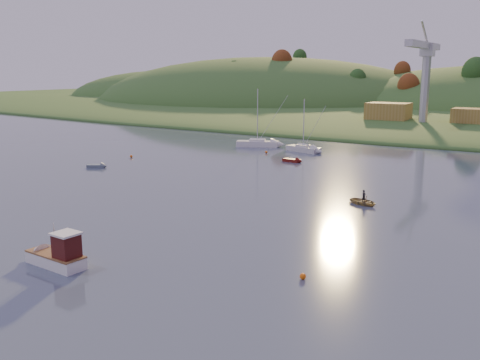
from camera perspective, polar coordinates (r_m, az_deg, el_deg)
The scene contains 18 objects.
shore_slope at distance 191.31m, azimuth 21.46°, elevation 6.07°, with size 640.00×150.00×7.00m, color #335522.
hill_left_far at distance 308.00m, azimuth -7.38°, elevation 8.57°, with size 120.00×100.00×32.00m, color #335522.
hill_left at distance 255.87m, azimuth 2.74°, elevation 8.05°, with size 170.00×140.00×44.00m, color #335522.
hillside_trees at distance 210.93m, azimuth 22.52°, elevation 6.43°, with size 280.00×50.00×32.00m, color #1A4B1B, non-canonical shape.
wharf at distance 148.24m, azimuth 20.17°, elevation 5.24°, with size 42.00×16.00×2.40m, color slate.
shed_west at distance 152.12m, azimuth 15.54°, elevation 7.03°, with size 11.00×8.00×4.80m, color olive.
shed_east at distance 148.48m, azimuth 23.45°, elevation 6.24°, with size 9.00×7.00×4.00m, color olive.
dock_crane at distance 144.67m, azimuth 19.13°, elevation 11.52°, with size 3.20×28.00×20.30m.
fishing_boat at distance 47.26m, azimuth -19.38°, elevation -7.47°, with size 6.63×2.39×4.16m.
sailboat_near at distance 113.30m, azimuth 1.87°, elevation 3.97°, with size 9.03×5.77×12.07m.
sailboat_far at distance 106.85m, azimuth 6.76°, elevation 3.38°, with size 7.83×4.29×10.40m.
canoe at distance 65.90m, azimuth 13.04°, elevation -2.26°, with size 2.62×3.67×0.76m, color #958252.
paddler at distance 65.80m, azimuth 13.06°, elevation -1.91°, with size 0.57×0.38×1.58m, color black.
red_tender at distance 94.44m, azimuth 5.90°, elevation 2.06°, with size 3.79×1.57×1.26m.
grey_dinghy at distance 91.70m, azimuth -14.73°, elevation 1.44°, with size 3.51×2.69×1.24m.
buoy_0 at distance 42.16m, azimuth 6.72°, elevation -10.17°, with size 0.50×0.50×0.50m, color orange.
buoy_1 at distance 100.92m, azimuth -11.53°, elevation 2.49°, with size 0.50×0.50×0.50m, color orange.
buoy_2 at distance 104.29m, azimuth 2.83°, elevation 3.00°, with size 0.50×0.50×0.50m, color orange.
Camera 1 is at (35.74, -22.28, 15.84)m, focal length 40.00 mm.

